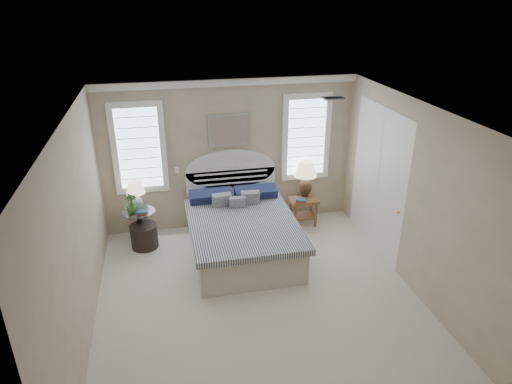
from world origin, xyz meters
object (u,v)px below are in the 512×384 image
object	(u,v)px
bed	(241,230)
floor_pot	(144,236)
side_table_left	(140,224)
nightstand_right	(303,205)
lamp_left	(136,192)
lamp_right	(305,175)

from	to	relation	value
bed	floor_pot	world-z (taller)	bed
side_table_left	nightstand_right	world-z (taller)	side_table_left
nightstand_right	lamp_left	xyz separation A→B (m)	(-2.96, -0.02, 0.56)
bed	floor_pot	distance (m)	1.67
side_table_left	lamp_right	xyz separation A→B (m)	(3.01, 0.24, 0.56)
side_table_left	lamp_right	bearing A→B (deg)	4.58
nightstand_right	bed	bearing A→B (deg)	-151.97
side_table_left	floor_pot	xyz separation A→B (m)	(0.05, -0.12, -0.18)
lamp_right	floor_pot	bearing A→B (deg)	-173.04
side_table_left	lamp_left	world-z (taller)	lamp_left
bed	side_table_left	world-z (taller)	bed
side_table_left	lamp_left	size ratio (longest dim) A/B	1.22
nightstand_right	lamp_right	xyz separation A→B (m)	(0.06, 0.14, 0.56)
side_table_left	nightstand_right	size ratio (longest dim) A/B	1.19
bed	lamp_right	xyz separation A→B (m)	(1.36, 0.83, 0.56)
floor_pot	lamp_left	bearing A→B (deg)	108.33
bed	lamp_right	bearing A→B (deg)	31.49
lamp_left	lamp_right	distance (m)	3.03
bed	side_table_left	xyz separation A→B (m)	(-1.65, 0.59, 0.00)
nightstand_right	lamp_left	distance (m)	3.02
floor_pot	lamp_right	world-z (taller)	lamp_right
side_table_left	lamp_left	bearing A→B (deg)	98.88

